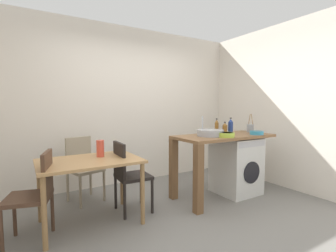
% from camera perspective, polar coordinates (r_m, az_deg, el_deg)
% --- Properties ---
extents(ground_plane, '(5.46, 5.46, 0.00)m').
position_cam_1_polar(ground_plane, '(3.12, 3.65, -20.92)').
color(ground_plane, slate).
extents(wall_back, '(4.60, 0.10, 2.70)m').
position_cam_1_polar(wall_back, '(4.36, -9.50, 4.67)').
color(wall_back, silver).
rests_on(wall_back, ground_plane).
extents(wall_counter_side, '(0.10, 3.80, 2.70)m').
position_cam_1_polar(wall_counter_side, '(4.41, 27.47, 4.21)').
color(wall_counter_side, silver).
rests_on(wall_counter_side, ground_plane).
extents(dining_table, '(1.10, 0.76, 0.74)m').
position_cam_1_polar(dining_table, '(2.95, -17.79, -9.34)').
color(dining_table, tan).
rests_on(dining_table, ground_plane).
extents(chair_person_seat, '(0.49, 0.49, 0.90)m').
position_cam_1_polar(chair_person_seat, '(2.80, -28.43, -13.32)').
color(chair_person_seat, '#4C3323').
rests_on(chair_person_seat, ground_plane).
extents(chair_opposite, '(0.41, 0.41, 0.90)m').
position_cam_1_polar(chair_opposite, '(3.16, -9.40, -10.74)').
color(chair_opposite, black).
rests_on(chair_opposite, ground_plane).
extents(chair_spare_by_wall, '(0.50, 0.50, 0.90)m').
position_cam_1_polar(chair_spare_by_wall, '(3.73, -19.32, -8.58)').
color(chair_spare_by_wall, gray).
rests_on(chair_spare_by_wall, ground_plane).
extents(kitchen_counter, '(1.50, 0.68, 0.92)m').
position_cam_1_polar(kitchen_counter, '(3.58, 10.46, -4.79)').
color(kitchen_counter, brown).
rests_on(kitchen_counter, ground_plane).
extents(washing_machine, '(0.60, 0.61, 0.86)m').
position_cam_1_polar(washing_machine, '(3.97, 15.60, -8.83)').
color(washing_machine, silver).
rests_on(washing_machine, ground_plane).
extents(sink_basin, '(0.38, 0.38, 0.09)m').
position_cam_1_polar(sink_basin, '(3.52, 9.88, -1.60)').
color(sink_basin, '#9EA0A5').
rests_on(sink_basin, kitchen_counter).
extents(tap, '(0.02, 0.02, 0.28)m').
position_cam_1_polar(tap, '(3.65, 8.05, 0.14)').
color(tap, '#B2B2B7').
rests_on(tap, kitchen_counter).
extents(bottle_tall_green, '(0.06, 0.06, 0.23)m').
position_cam_1_polar(bottle_tall_green, '(3.87, 11.30, -0.15)').
color(bottle_tall_green, brown).
rests_on(bottle_tall_green, kitchen_counter).
extents(bottle_squat_brown, '(0.07, 0.07, 0.18)m').
position_cam_1_polar(bottle_squat_brown, '(3.86, 13.14, -0.54)').
color(bottle_squat_brown, brown).
rests_on(bottle_squat_brown, kitchen_counter).
extents(bottle_clear_small, '(0.08, 0.08, 0.25)m').
position_cam_1_polar(bottle_clear_small, '(3.94, 14.42, -0.04)').
color(bottle_clear_small, navy).
rests_on(bottle_clear_small, kitchen_counter).
extents(mixing_bowl, '(0.23, 0.23, 0.06)m').
position_cam_1_polar(mixing_bowl, '(3.45, 13.44, -1.95)').
color(mixing_bowl, '#A8C63D').
rests_on(mixing_bowl, kitchen_counter).
extents(utensil_crock, '(0.11, 0.11, 0.30)m').
position_cam_1_polar(utensil_crock, '(4.19, 18.70, -0.45)').
color(utensil_crock, gray).
rests_on(utensil_crock, kitchen_counter).
extents(colander, '(0.20, 0.20, 0.06)m').
position_cam_1_polar(colander, '(3.88, 20.01, -1.45)').
color(colander, teal).
rests_on(colander, kitchen_counter).
extents(vase, '(0.09, 0.09, 0.20)m').
position_cam_1_polar(vase, '(3.04, -15.56, -5.07)').
color(vase, '#D84C38').
rests_on(vase, dining_table).
extents(scissors, '(0.15, 0.06, 0.01)m').
position_cam_1_polar(scissors, '(3.59, 13.48, -2.19)').
color(scissors, '#B2B2B7').
rests_on(scissors, kitchen_counter).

